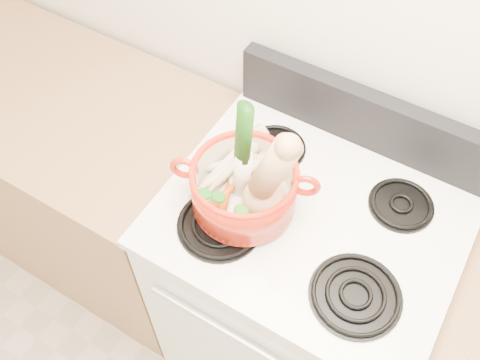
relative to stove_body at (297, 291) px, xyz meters
The scene contains 25 objects.
wall_back 0.91m from the stove_body, 90.00° to the left, with size 3.50×0.02×2.60m, color silver.
stove_body is the anchor object (origin of this frame).
cooktop 0.47m from the stove_body, ahead, with size 0.78×0.67×0.03m, color white.
control_backsplash 0.65m from the stove_body, 90.00° to the left, with size 0.76×0.05×0.18m, color black.
oven_handle 0.47m from the stove_body, 90.00° to the right, with size 0.02×0.02×0.60m, color silver.
counter_left 1.07m from the stove_body, behind, with size 1.36×0.65×0.90m, color #956A46.
burner_front_left 0.56m from the stove_body, 139.90° to the right, with size 0.22×0.22×0.02m, color black.
burner_front_right 0.56m from the stove_body, 40.10° to the right, with size 0.22×0.22×0.02m, color black.
burner_back_left 0.55m from the stove_body, 143.62° to the left, with size 0.17×0.17×0.02m, color black.
burner_back_right 0.55m from the stove_body, 36.38° to the left, with size 0.17×0.17×0.02m, color black.
dutch_oven 0.60m from the stove_body, 156.13° to the right, with size 0.27×0.27×0.13m, color #B2220F.
pot_handle_left 0.71m from the stove_body, 157.58° to the right, with size 0.08×0.08×0.02m, color #B2220F.
pot_handle_right 0.62m from the stove_body, 141.19° to the right, with size 0.08×0.08×0.02m, color #B2220F.
squash 0.69m from the stove_body, 140.05° to the right, with size 0.12×0.12×0.28m, color tan, non-canonical shape.
leek 0.72m from the stove_body, 162.11° to the right, with size 0.05×0.05×0.32m, color white.
ginger 0.58m from the stove_body, behind, with size 0.08×0.06×0.04m, color tan.
parsnip_0 0.60m from the stove_body, 166.93° to the right, with size 0.04×0.04×0.20m, color beige.
parsnip_1 0.62m from the stove_body, behind, with size 0.04×0.04×0.20m, color beige.
parsnip_2 0.61m from the stove_body, behind, with size 0.04×0.04×0.18m, color beige.
parsnip_3 0.63m from the stove_body, 161.08° to the right, with size 0.04×0.04×0.17m, color beige.
parsnip_4 0.63m from the stove_body, behind, with size 0.05×0.05×0.23m, color beige.
parsnip_5 0.63m from the stove_body, behind, with size 0.04×0.04×0.23m, color beige.
carrot_0 0.60m from the stove_body, 154.54° to the right, with size 0.03×0.03×0.15m, color #B94309.
carrot_1 0.61m from the stove_body, 150.57° to the right, with size 0.03×0.03×0.14m, color #DC540B.
carrot_2 0.59m from the stove_body, 144.98° to the right, with size 0.03×0.03×0.16m, color #CF5C0A.
Camera 1 is at (0.22, 0.65, 2.14)m, focal length 40.00 mm.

